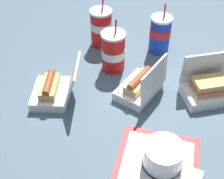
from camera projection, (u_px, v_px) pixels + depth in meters
name	position (u px, v px, depth m)	size (l,w,h in m)	color
ground_plane	(117.00, 108.00, 1.18)	(3.20, 3.20, 0.00)	#4C6070
food_tray	(155.00, 179.00, 0.95)	(0.40, 0.30, 0.01)	red
cake_container	(163.00, 156.00, 0.96)	(0.13, 0.13, 0.08)	black
napkin_stack	(184.00, 179.00, 0.94)	(0.10, 0.10, 0.00)	white
clamshell_hotdog_right	(140.00, 86.00, 1.21)	(0.21, 0.17, 0.16)	white
clamshell_sandwich_left	(210.00, 88.00, 1.20)	(0.22, 0.24, 0.17)	white
clamshell_hotdog_front	(53.00, 90.00, 1.19)	(0.22, 0.23, 0.17)	white
soda_cup_corner	(101.00, 27.00, 1.43)	(0.10, 0.10, 0.24)	red
soda_cup_front	(160.00, 34.00, 1.39)	(0.10, 0.10, 0.23)	#1938B7
soda_cup_left	(113.00, 51.00, 1.30)	(0.10, 0.10, 0.24)	red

